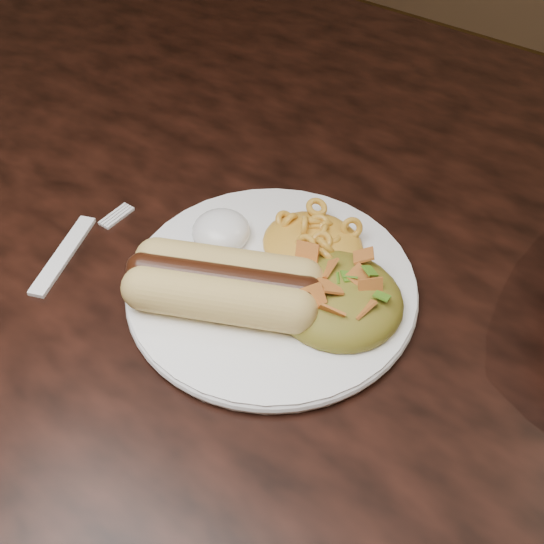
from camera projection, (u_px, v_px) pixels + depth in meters
The scene contains 8 objects.
floor at pixel (272, 523), 1.15m from camera, with size 4.00×4.00×0.00m, color brown.
table at pixel (272, 278), 0.68m from camera, with size 1.60×0.90×0.75m.
plate at pixel (272, 285), 0.53m from camera, with size 0.24×0.24×0.01m, color white.
hotdog at pixel (223, 283), 0.50m from camera, with size 0.13×0.12×0.04m.
mac_and_cheese at pixel (313, 234), 0.54m from camera, with size 0.09×0.08×0.03m, color yellow.
sour_cream at pixel (221, 225), 0.55m from camera, with size 0.05×0.05×0.03m, color white.
taco_salad at pixel (339, 290), 0.50m from camera, with size 0.11×0.10×0.05m.
fork at pixel (63, 255), 0.57m from camera, with size 0.02×0.12×0.00m, color white.
Camera 1 is at (0.27, -0.37, 1.15)m, focal length 42.00 mm.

